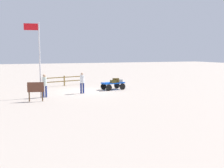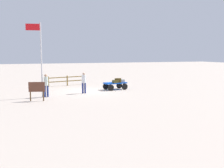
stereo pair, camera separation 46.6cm
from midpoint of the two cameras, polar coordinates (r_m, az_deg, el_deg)
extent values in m
plane|color=#B9A99A|center=(21.78, -6.72, -1.64)|extent=(120.00, 120.00, 0.00)
cube|color=blue|center=(22.57, -0.36, 0.24)|extent=(2.12, 1.24, 0.10)
cube|color=blue|center=(22.11, -2.49, 0.09)|extent=(0.22, 0.87, 0.10)
cylinder|color=black|center=(21.85, -1.32, -0.84)|extent=(0.56, 0.21, 0.55)
cylinder|color=black|center=(22.69, -2.49, -0.55)|extent=(0.56, 0.21, 0.55)
cylinder|color=black|center=(22.56, 1.79, -0.59)|extent=(0.56, 0.21, 0.55)
cylinder|color=black|center=(23.37, 0.53, -0.33)|extent=(0.56, 0.21, 0.55)
cube|color=gray|center=(22.66, 1.09, 0.71)|extent=(0.53, 0.40, 0.25)
cube|color=#483815|center=(22.46, 0.27, 0.82)|extent=(0.61, 0.45, 0.38)
cube|color=#413C17|center=(22.20, -0.32, 0.59)|extent=(0.54, 0.41, 0.25)
cylinder|color=navy|center=(20.64, -7.09, -0.93)|extent=(0.14, 0.14, 0.85)
cylinder|color=navy|center=(20.57, -7.61, -0.96)|extent=(0.14, 0.14, 0.85)
cylinder|color=silver|center=(20.52, -7.38, 1.10)|extent=(0.37, 0.37, 0.64)
sphere|color=tan|center=(20.48, -7.40, 2.29)|extent=(0.22, 0.22, 0.22)
cylinder|color=navy|center=(19.37, -15.24, -1.63)|extent=(0.14, 0.14, 0.86)
cylinder|color=navy|center=(19.31, -15.81, -1.67)|extent=(0.14, 0.14, 0.86)
cylinder|color=silver|center=(19.25, -15.60, 0.54)|extent=(0.36, 0.36, 0.64)
sphere|color=tan|center=(19.20, -15.64, 1.81)|extent=(0.22, 0.22, 0.22)
cylinder|color=silver|center=(19.18, -16.57, 5.08)|extent=(0.10, 0.10, 5.41)
cube|color=red|center=(19.22, -18.44, 12.09)|extent=(0.96, 0.18, 0.46)
cylinder|color=#4C3319|center=(17.83, -16.06, -2.74)|extent=(0.08, 0.08, 0.64)
cylinder|color=#4C3319|center=(17.99, -18.79, -2.76)|extent=(0.08, 0.08, 0.64)
cube|color=brown|center=(17.81, -17.50, -0.68)|extent=(1.07, 0.32, 0.67)
cylinder|color=olive|center=(26.59, -7.35, 0.99)|extent=(0.12, 0.12, 1.00)
cylinder|color=olive|center=(25.75, -11.17, 0.72)|extent=(0.12, 0.12, 1.00)
cylinder|color=olive|center=(25.03, -15.23, 0.43)|extent=(0.12, 0.12, 1.00)
cube|color=olive|center=(25.71, -11.19, 1.50)|extent=(3.78, 1.03, 0.08)
cube|color=olive|center=(25.75, -11.17, 0.61)|extent=(3.78, 1.03, 0.08)
camera|label=1|loc=(0.23, -90.84, -0.10)|focal=40.73mm
camera|label=2|loc=(0.23, 89.16, 0.10)|focal=40.73mm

